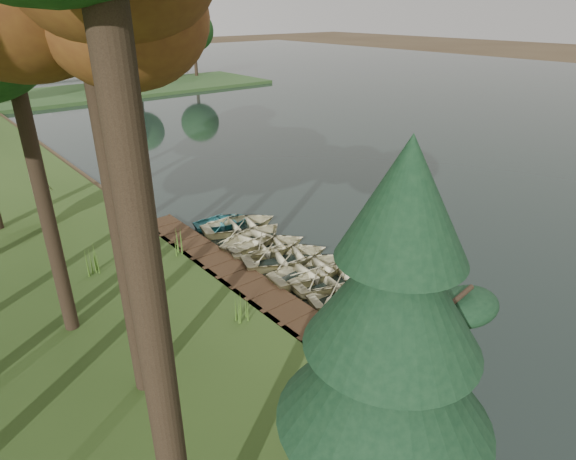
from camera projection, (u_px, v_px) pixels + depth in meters
ground at (279, 275)px, 19.77m from camera, size 300.00×300.00×0.00m
water at (383, 110)px, 51.04m from camera, size 130.00×200.00×0.05m
boardwalk at (247, 285)px, 18.78m from camera, size 1.60×16.00×0.30m
peninsula at (77, 94)px, 59.26m from camera, size 50.00×14.00×0.45m
far_trees at (37, 41)px, 54.72m from camera, size 45.60×5.60×8.80m
building_a at (46, 11)px, 131.20m from camera, size 10.00×8.00×18.00m
rowboat_0 at (408, 321)px, 16.22m from camera, size 3.31×2.37×0.68m
rowboat_1 at (389, 307)px, 16.85m from camera, size 4.71×3.97×0.83m
rowboat_2 at (348, 293)px, 17.88m from camera, size 3.57×2.95×0.64m
rowboat_3 at (334, 275)px, 18.92m from camera, size 4.03×3.16×0.76m
rowboat_4 at (312, 268)px, 19.45m from camera, size 3.98×2.99×0.78m
rowboat_5 at (286, 255)px, 20.45m from camera, size 4.44×3.75×0.78m
rowboat_6 at (268, 245)px, 21.37m from camera, size 4.07×3.33×0.74m
rowboat_7 at (254, 236)px, 22.14m from camera, size 4.05×3.29×0.74m
rowboat_8 at (239, 223)px, 23.46m from camera, size 4.21×3.40×0.77m
rowboat_9 at (224, 220)px, 23.95m from camera, size 3.39×2.75×0.62m
stored_rowboat at (49, 216)px, 23.68m from camera, size 3.85×2.88×0.76m
pine_tree at (393, 322)px, 7.71m from camera, size 3.80×3.80×8.21m
reeds_0 at (242, 308)px, 16.27m from camera, size 0.60×0.60×0.91m
reeds_1 at (133, 254)px, 19.61m from camera, size 0.60×0.60×1.15m
reeds_2 at (91, 261)px, 19.08m from camera, size 0.60×0.60×1.14m
reeds_3 at (176, 243)px, 20.57m from camera, size 0.60×0.60×1.11m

